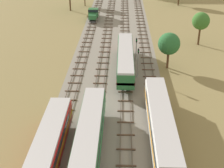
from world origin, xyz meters
The scene contains 15 objects.
ground_plane centered at (0.00, 56.00, 0.00)m, with size 480.00×480.00×0.00m, color olive.
ballast_bed centered at (0.00, 56.00, 0.00)m, with size 17.21×176.00×0.01m, color gray.
track_far_left centered at (-6.61, 57.00, 0.14)m, with size 2.40×126.00×0.29m.
track_left centered at (-2.20, 57.00, 0.14)m, with size 2.40×126.00×0.29m.
track_centre_left centered at (2.20, 57.00, 0.14)m, with size 2.40×126.00×0.29m.
track_centre centered at (6.61, 57.00, 0.14)m, with size 2.40×126.00×0.29m.
diesel_railcar_far_left_nearest centered at (-6.61, 21.09, 2.60)m, with size 2.96×20.50×3.80m.
diesel_railcar_left_near centered at (-2.20, 24.10, 2.60)m, with size 2.96×20.50×3.80m.
diesel_railcar_centre_mid centered at (6.61, 27.80, 2.60)m, with size 2.96×20.50×3.80m.
diesel_railcar_centre_left_midfar centered at (2.20, 49.07, 2.60)m, with size 2.96×20.50×3.80m.
shunter_loco_far_left_far centered at (-6.61, 83.47, 2.01)m, with size 2.74×8.46×3.10m.
signal_post_nearest centered at (4.40, 46.34, 3.52)m, with size 0.28×0.47×5.56m.
signal_post_near centered at (4.40, 54.50, 3.01)m, with size 0.28×0.47×4.68m.
lineside_tree_0 centered at (10.28, 50.68, 4.85)m, with size 4.14×4.14×6.95m.
lineside_tree_4 centered at (18.89, 64.00, 5.45)m, with size 3.88×3.88×7.43m.
Camera 1 is at (1.52, -6.45, 25.32)m, focal length 51.84 mm.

